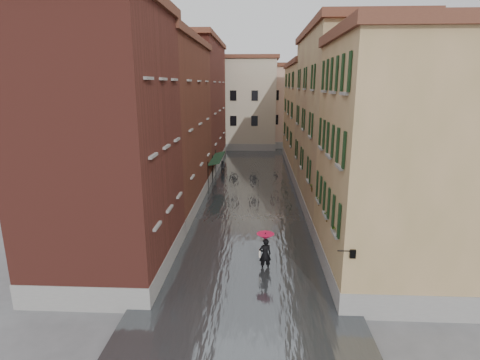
# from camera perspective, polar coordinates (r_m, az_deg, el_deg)

# --- Properties ---
(ground) EXTENTS (120.00, 120.00, 0.00)m
(ground) POSITION_cam_1_polar(r_m,az_deg,el_deg) (22.08, 1.16, -11.21)
(ground) COLOR #59595C
(ground) RESTS_ON ground
(floodwater) EXTENTS (10.00, 60.00, 0.20)m
(floodwater) POSITION_cam_1_polar(r_m,az_deg,el_deg) (34.24, 1.78, -1.62)
(floodwater) COLOR #4A4E52
(floodwater) RESTS_ON ground
(building_left_near) EXTENTS (6.00, 8.00, 13.00)m
(building_left_near) POSITION_cam_1_polar(r_m,az_deg,el_deg) (19.66, -19.84, 4.63)
(building_left_near) COLOR maroon
(building_left_near) RESTS_ON ground
(building_left_mid) EXTENTS (6.00, 14.00, 12.50)m
(building_left_mid) POSITION_cam_1_polar(r_m,az_deg,el_deg) (30.05, -11.86, 7.80)
(building_left_mid) COLOR brown
(building_left_mid) RESTS_ON ground
(building_left_far) EXTENTS (6.00, 16.00, 14.00)m
(building_left_far) POSITION_cam_1_polar(r_m,az_deg,el_deg) (44.62, -7.08, 11.02)
(building_left_far) COLOR maroon
(building_left_far) RESTS_ON ground
(building_right_near) EXTENTS (6.00, 8.00, 11.50)m
(building_right_near) POSITION_cam_1_polar(r_m,az_deg,el_deg) (19.41, 22.20, 2.05)
(building_right_near) COLOR #9E8551
(building_right_near) RESTS_ON ground
(building_right_mid) EXTENTS (6.00, 14.00, 13.00)m
(building_right_mid) POSITION_cam_1_polar(r_m,az_deg,el_deg) (29.78, 15.47, 8.02)
(building_right_mid) COLOR tan
(building_right_mid) RESTS_ON ground
(building_right_far) EXTENTS (6.00, 16.00, 11.50)m
(building_right_far) POSITION_cam_1_polar(r_m,az_deg,el_deg) (44.54, 11.27, 9.24)
(building_right_far) COLOR #9E8551
(building_right_far) RESTS_ON ground
(building_end_cream) EXTENTS (12.00, 9.00, 13.00)m
(building_end_cream) POSITION_cam_1_polar(r_m,az_deg,el_deg) (58.09, -0.73, 11.40)
(building_end_cream) COLOR #B6AF91
(building_end_cream) RESTS_ON ground
(building_end_pink) EXTENTS (10.00, 9.00, 12.00)m
(building_end_pink) POSITION_cam_1_polar(r_m,az_deg,el_deg) (60.26, 8.13, 10.89)
(building_end_pink) COLOR #CEAA90
(building_end_pink) RESTS_ON ground
(awning_near) EXTENTS (1.09, 3.38, 2.80)m
(awning_near) POSITION_cam_1_polar(r_m,az_deg,el_deg) (35.29, -3.81, 2.81)
(awning_near) COLOR black
(awning_near) RESTS_ON ground
(awning_far) EXTENTS (1.09, 2.93, 2.80)m
(awning_far) POSITION_cam_1_polar(r_m,az_deg,el_deg) (38.29, -3.30, 3.72)
(awning_far) COLOR black
(awning_far) RESTS_ON ground
(wall_lantern) EXTENTS (0.71, 0.22, 0.35)m
(wall_lantern) POSITION_cam_1_polar(r_m,az_deg,el_deg) (15.83, 16.71, -10.65)
(wall_lantern) COLOR black
(wall_lantern) RESTS_ON ground
(window_planters) EXTENTS (0.59, 8.15, 0.84)m
(window_planters) POSITION_cam_1_polar(r_m,az_deg,el_deg) (20.42, 12.80, -3.16)
(window_planters) COLOR brown
(window_planters) RESTS_ON ground
(pedestrian_main) EXTENTS (0.94, 0.94, 2.06)m
(pedestrian_main) POSITION_cam_1_polar(r_m,az_deg,el_deg) (19.86, 3.85, -10.39)
(pedestrian_main) COLOR black
(pedestrian_main) RESTS_ON ground
(pedestrian_far) EXTENTS (0.78, 0.64, 1.47)m
(pedestrian_far) POSITION_cam_1_polar(r_m,az_deg,el_deg) (40.93, -2.62, 1.96)
(pedestrian_far) COLOR black
(pedestrian_far) RESTS_ON ground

